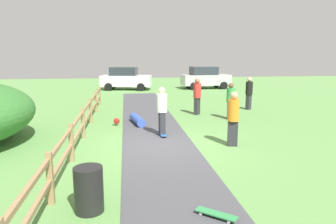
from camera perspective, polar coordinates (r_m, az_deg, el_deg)
The scene contains 13 objects.
ground_plane at distance 10.56m, azimuth -1.74°, elevation -6.07°, with size 60.00×60.00×0.00m, color #60934C.
asphalt_path at distance 10.56m, azimuth -1.74°, elevation -6.02°, with size 2.40×28.00×0.02m, color #47474C.
wooden_fence at distance 10.46m, azimuth -16.09°, elevation -2.88°, with size 0.12×18.12×1.10m.
trash_bin at distance 6.39m, azimuth -14.21°, elevation -13.51°, with size 0.56×0.56×0.90m, color black.
skater_riding at distance 11.50m, azimuth -1.11°, elevation 0.58°, with size 0.41×0.82×1.81m.
skater_fallen at distance 13.68m, azimuth -5.91°, elevation -1.41°, with size 1.34×1.60×0.36m.
skateboard_loose at distance 6.19m, azimuth 8.75°, elevation -17.86°, with size 0.74×0.67×0.08m.
bystander_red at distance 15.74m, azimuth 5.34°, elevation 3.19°, with size 0.54×0.54×1.83m.
bystander_orange at distance 10.49m, azimuth 11.78°, elevation -0.74°, with size 0.46×0.46×1.82m.
bystander_green at distance 14.81m, azimuth 11.31°, elevation 2.25°, with size 0.53×0.53×1.70m.
bystander_black at distance 17.70m, azimuth 14.52°, elevation 3.60°, with size 0.54×0.54×1.78m.
parked_car_white at distance 26.99m, azimuth -7.70°, elevation 6.07°, with size 4.44×2.59×1.92m.
parked_car_silver at distance 27.86m, azimuth 6.77°, elevation 6.23°, with size 4.33×2.29×1.92m.
Camera 1 is at (-1.05, -10.07, 3.02)m, focal length 33.51 mm.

